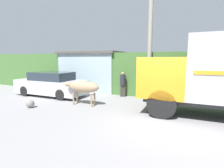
{
  "coord_description": "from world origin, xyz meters",
  "views": [
    {
      "loc": [
        0.99,
        -7.06,
        2.39
      ],
      "look_at": [
        -2.48,
        0.79,
        1.16
      ],
      "focal_mm": 28.0,
      "sensor_mm": 36.0,
      "label": 1
    }
  ],
  "objects_px": {
    "parked_suv": "(51,84)",
    "brown_cow": "(83,87)",
    "utility_pole": "(150,41)",
    "pedestrian_on_hill": "(123,83)",
    "roadside_rock": "(30,104)"
  },
  "relations": [
    {
      "from": "parked_suv",
      "to": "pedestrian_on_hill",
      "type": "height_order",
      "value": "pedestrian_on_hill"
    },
    {
      "from": "parked_suv",
      "to": "pedestrian_on_hill",
      "type": "distance_m",
      "value": 4.7
    },
    {
      "from": "brown_cow",
      "to": "parked_suv",
      "type": "bearing_deg",
      "value": 152.37
    },
    {
      "from": "parked_suv",
      "to": "utility_pole",
      "type": "relative_size",
      "value": 0.71
    },
    {
      "from": "brown_cow",
      "to": "pedestrian_on_hill",
      "type": "relative_size",
      "value": 1.32
    },
    {
      "from": "parked_suv",
      "to": "utility_pole",
      "type": "bearing_deg",
      "value": 13.39
    },
    {
      "from": "brown_cow",
      "to": "utility_pole",
      "type": "distance_m",
      "value": 4.74
    },
    {
      "from": "brown_cow",
      "to": "utility_pole",
      "type": "relative_size",
      "value": 0.32
    },
    {
      "from": "brown_cow",
      "to": "parked_suv",
      "type": "distance_m",
      "value": 3.41
    },
    {
      "from": "parked_suv",
      "to": "roadside_rock",
      "type": "bearing_deg",
      "value": -70.12
    },
    {
      "from": "brown_cow",
      "to": "utility_pole",
      "type": "bearing_deg",
      "value": 37.28
    },
    {
      "from": "utility_pole",
      "to": "parked_suv",
      "type": "bearing_deg",
      "value": -163.52
    },
    {
      "from": "roadside_rock",
      "to": "parked_suv",
      "type": "bearing_deg",
      "value": 112.97
    },
    {
      "from": "pedestrian_on_hill",
      "to": "utility_pole",
      "type": "height_order",
      "value": "utility_pole"
    },
    {
      "from": "parked_suv",
      "to": "brown_cow",
      "type": "bearing_deg",
      "value": -22.16
    }
  ]
}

